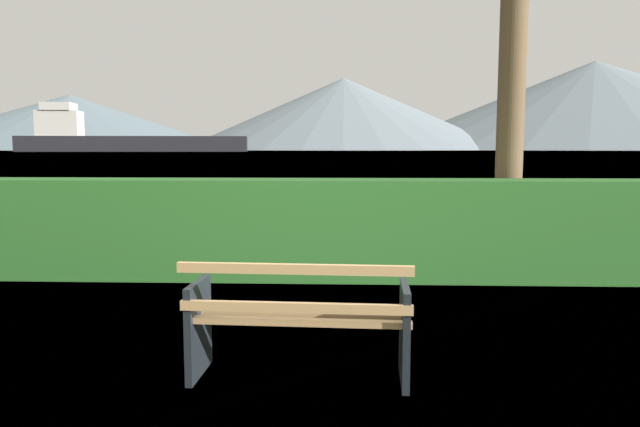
% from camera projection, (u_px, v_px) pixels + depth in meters
% --- Properties ---
extents(ground_plane, '(1400.00, 1400.00, 0.00)m').
position_uv_depth(ground_plane, '(300.00, 376.00, 4.21)').
color(ground_plane, olive).
extents(water_surface, '(620.00, 620.00, 0.00)m').
position_uv_depth(water_surface, '(343.00, 151.00, 308.79)').
color(water_surface, '#6B8EA3').
rests_on(water_surface, ground_plane).
extents(park_bench, '(1.55, 0.64, 0.87)m').
position_uv_depth(park_bench, '(299.00, 321.00, 4.10)').
color(park_bench, tan).
rests_on(park_bench, ground_plane).
extents(hedge_row, '(8.63, 0.74, 1.22)m').
position_uv_depth(hedge_row, '(319.00, 229.00, 7.36)').
color(hedge_row, '#2D6B28').
rests_on(hedge_row, ground_plane).
extents(cargo_ship_large, '(102.18, 25.29, 21.68)m').
position_uv_depth(cargo_ship_large, '(116.00, 138.00, 268.76)').
color(cargo_ship_large, '#232328').
rests_on(cargo_ship_large, water_surface).
extents(distant_hills, '(853.20, 429.09, 85.68)m').
position_uv_depth(distant_hills, '(457.00, 110.00, 563.19)').
color(distant_hills, slate).
rests_on(distant_hills, ground_plane).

